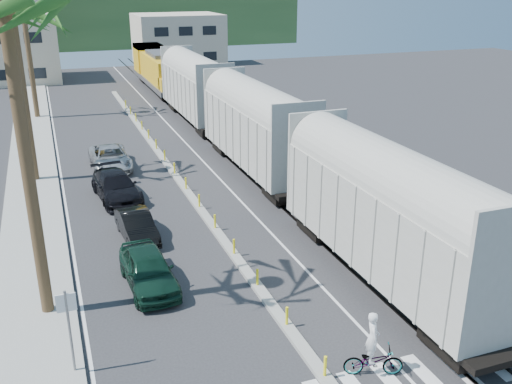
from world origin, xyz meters
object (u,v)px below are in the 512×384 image
car_second (137,226)px  cyclist (373,356)px  car_lead (148,269)px  street_sign (68,321)px

car_second → cyclist: cyclist is taller
cyclist → car_lead: bearing=55.2°
street_sign → cyclist: street_sign is taller
car_second → cyclist: 13.79m
car_lead → car_second: 4.77m
street_sign → cyclist: bearing=-20.6°
street_sign → car_second: (3.52, 9.43, -1.31)m
street_sign → cyclist: size_ratio=1.30×
street_sign → cyclist: (8.81, -3.31, -1.26)m
car_lead → street_sign: bearing=-127.4°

